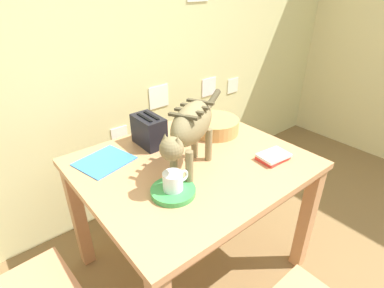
{
  "coord_description": "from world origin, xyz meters",
  "views": [
    {
      "loc": [
        -0.88,
        0.32,
        1.59
      ],
      "look_at": [
        -0.03,
        1.35,
        0.85
      ],
      "focal_mm": 28.16,
      "sensor_mm": 36.0,
      "label": 1
    }
  ],
  "objects_px": {
    "dining_table": "(192,175)",
    "coffee_mug": "(173,181)",
    "magazine": "(104,161)",
    "wicker_basket": "(215,125)",
    "saucer_bowl": "(173,191)",
    "toaster": "(149,131)",
    "book_stack": "(273,157)",
    "cat": "(191,127)"
  },
  "relations": [
    {
      "from": "coffee_mug",
      "to": "toaster",
      "type": "relative_size",
      "value": 0.65
    },
    {
      "from": "book_stack",
      "to": "toaster",
      "type": "bearing_deg",
      "value": 126.67
    },
    {
      "from": "dining_table",
      "to": "toaster",
      "type": "relative_size",
      "value": 5.58
    },
    {
      "from": "wicker_basket",
      "to": "book_stack",
      "type": "bearing_deg",
      "value": -87.87
    },
    {
      "from": "saucer_bowl",
      "to": "book_stack",
      "type": "height_order",
      "value": "book_stack"
    },
    {
      "from": "wicker_basket",
      "to": "toaster",
      "type": "distance_m",
      "value": 0.41
    },
    {
      "from": "book_stack",
      "to": "magazine",
      "type": "bearing_deg",
      "value": 142.11
    },
    {
      "from": "cat",
      "to": "coffee_mug",
      "type": "relative_size",
      "value": 4.32
    },
    {
      "from": "dining_table",
      "to": "book_stack",
      "type": "distance_m",
      "value": 0.44
    },
    {
      "from": "magazine",
      "to": "wicker_basket",
      "type": "distance_m",
      "value": 0.69
    },
    {
      "from": "dining_table",
      "to": "coffee_mug",
      "type": "height_order",
      "value": "coffee_mug"
    },
    {
      "from": "dining_table",
      "to": "coffee_mug",
      "type": "xyz_separation_m",
      "value": [
        -0.23,
        -0.16,
        0.16
      ]
    },
    {
      "from": "cat",
      "to": "saucer_bowl",
      "type": "bearing_deg",
      "value": 90.0
    },
    {
      "from": "dining_table",
      "to": "saucer_bowl",
      "type": "xyz_separation_m",
      "value": [
        -0.24,
        -0.16,
        0.11
      ]
    },
    {
      "from": "magazine",
      "to": "toaster",
      "type": "distance_m",
      "value": 0.3
    },
    {
      "from": "magazine",
      "to": "dining_table",
      "type": "bearing_deg",
      "value": -51.94
    },
    {
      "from": "cat",
      "to": "magazine",
      "type": "distance_m",
      "value": 0.51
    },
    {
      "from": "cat",
      "to": "coffee_mug",
      "type": "height_order",
      "value": "cat"
    },
    {
      "from": "cat",
      "to": "magazine",
      "type": "bearing_deg",
      "value": 12.48
    },
    {
      "from": "book_stack",
      "to": "coffee_mug",
      "type": "bearing_deg",
      "value": 169.99
    },
    {
      "from": "book_stack",
      "to": "wicker_basket",
      "type": "xyz_separation_m",
      "value": [
        -0.02,
        0.43,
        0.03
      ]
    },
    {
      "from": "dining_table",
      "to": "wicker_basket",
      "type": "distance_m",
      "value": 0.39
    },
    {
      "from": "wicker_basket",
      "to": "toaster",
      "type": "height_order",
      "value": "toaster"
    },
    {
      "from": "saucer_bowl",
      "to": "cat",
      "type": "bearing_deg",
      "value": 26.89
    },
    {
      "from": "book_stack",
      "to": "dining_table",
      "type": "bearing_deg",
      "value": 142.57
    },
    {
      "from": "magazine",
      "to": "book_stack",
      "type": "xyz_separation_m",
      "value": [
        0.69,
        -0.54,
        0.01
      ]
    },
    {
      "from": "cat",
      "to": "toaster",
      "type": "height_order",
      "value": "cat"
    },
    {
      "from": "book_stack",
      "to": "saucer_bowl",
      "type": "bearing_deg",
      "value": 170.05
    },
    {
      "from": "dining_table",
      "to": "wicker_basket",
      "type": "bearing_deg",
      "value": 28.25
    },
    {
      "from": "dining_table",
      "to": "saucer_bowl",
      "type": "relative_size",
      "value": 5.57
    },
    {
      "from": "coffee_mug",
      "to": "toaster",
      "type": "distance_m",
      "value": 0.48
    },
    {
      "from": "magazine",
      "to": "wicker_basket",
      "type": "xyz_separation_m",
      "value": [
        0.68,
        -0.11,
        0.04
      ]
    },
    {
      "from": "saucer_bowl",
      "to": "toaster",
      "type": "height_order",
      "value": "toaster"
    },
    {
      "from": "magazine",
      "to": "saucer_bowl",
      "type": "bearing_deg",
      "value": -88.41
    },
    {
      "from": "coffee_mug",
      "to": "saucer_bowl",
      "type": "bearing_deg",
      "value": 180.0
    },
    {
      "from": "book_stack",
      "to": "toaster",
      "type": "xyz_separation_m",
      "value": [
        -0.41,
        0.55,
        0.07
      ]
    },
    {
      "from": "dining_table",
      "to": "coffee_mug",
      "type": "bearing_deg",
      "value": -145.95
    },
    {
      "from": "cat",
      "to": "wicker_basket",
      "type": "relative_size",
      "value": 1.9
    },
    {
      "from": "saucer_bowl",
      "to": "wicker_basket",
      "type": "height_order",
      "value": "wicker_basket"
    },
    {
      "from": "book_stack",
      "to": "toaster",
      "type": "relative_size",
      "value": 0.85
    },
    {
      "from": "dining_table",
      "to": "magazine",
      "type": "height_order",
      "value": "magazine"
    },
    {
      "from": "coffee_mug",
      "to": "book_stack",
      "type": "xyz_separation_m",
      "value": [
        0.57,
        -0.1,
        -0.05
      ]
    }
  ]
}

